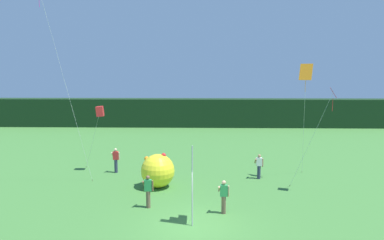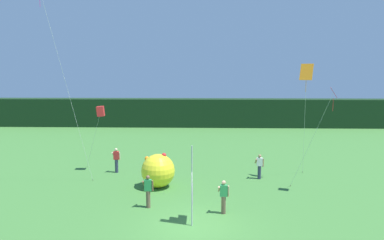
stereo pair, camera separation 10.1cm
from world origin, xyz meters
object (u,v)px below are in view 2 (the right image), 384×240
object	(u,v)px
person_far_right	(259,166)
inflatable_balloon	(158,171)
kite_red_box_0	(101,111)
person_mid_field	(148,190)
banner_flag	(192,186)
kite_orange_diamond_1	(306,76)
person_near_banner	(116,160)
person_far_left	(224,196)
kite_red_diamond_2	(330,100)
kite_magenta_diamond_3	(44,6)

from	to	relation	value
person_far_right	inflatable_balloon	size ratio (longest dim) A/B	0.77
kite_red_box_0	person_mid_field	bearing A→B (deg)	-57.04
banner_flag	kite_orange_diamond_1	distance (m)	10.81
person_near_banner	kite_orange_diamond_1	size ratio (longest dim) A/B	0.23
person_near_banner	kite_orange_diamond_1	world-z (taller)	kite_orange_diamond_1
kite_red_box_0	person_far_left	bearing A→B (deg)	-41.73
person_far_right	kite_red_box_0	xyz separation A→B (m)	(-10.69, 1.46, 3.35)
kite_red_box_0	kite_red_diamond_2	xyz separation A→B (m)	(14.06, -4.08, 1.13)
person_far_left	kite_magenta_diamond_3	distance (m)	14.65
person_far_right	kite_magenta_diamond_3	size ratio (longest dim) A/B	0.13
person_mid_field	kite_red_diamond_2	distance (m)	11.05
person_far_right	kite_red_box_0	size ratio (longest dim) A/B	0.35
person_mid_field	person_far_left	size ratio (longest dim) A/B	1.02
person_near_banner	kite_red_box_0	world-z (taller)	kite_red_box_0
person_far_right	banner_flag	bearing A→B (deg)	-121.40
kite_red_box_0	person_near_banner	bearing A→B (deg)	-16.14
person_far_right	kite_red_box_0	world-z (taller)	kite_red_box_0
inflatable_balloon	kite_red_diamond_2	world-z (taller)	kite_red_diamond_2
person_far_left	person_mid_field	bearing A→B (deg)	170.37
kite_orange_diamond_1	kite_magenta_diamond_3	size ratio (longest dim) A/B	0.62
person_mid_field	kite_orange_diamond_1	size ratio (longest dim) A/B	0.23
person_mid_field	inflatable_balloon	bearing A→B (deg)	88.11
person_far_right	kite_red_box_0	distance (m)	11.30
person_far_left	person_near_banner	bearing A→B (deg)	135.45
banner_flag	person_mid_field	bearing A→B (deg)	142.67
banner_flag	inflatable_balloon	xyz separation A→B (m)	(-2.19, 4.99, -0.75)
inflatable_balloon	kite_orange_diamond_1	bearing A→B (deg)	10.98
person_near_banner	person_far_left	distance (m)	9.78
person_far_left	kite_red_box_0	size ratio (longest dim) A/B	0.37
person_far_right	kite_orange_diamond_1	world-z (taller)	kite_orange_diamond_1
banner_flag	person_near_banner	bearing A→B (deg)	124.42
person_far_right	kite_orange_diamond_1	size ratio (longest dim) A/B	0.22
person_far_left	person_far_right	distance (m)	6.30
person_near_banner	kite_magenta_diamond_3	world-z (taller)	kite_magenta_diamond_3
person_far_right	kite_magenta_diamond_3	xyz separation A→B (m)	(-12.81, -1.67, 9.78)
kite_magenta_diamond_3	inflatable_balloon	bearing A→B (deg)	-1.43
kite_red_box_0	kite_orange_diamond_1	distance (m)	13.73
kite_red_diamond_2	person_near_banner	bearing A→B (deg)	163.81
kite_red_box_0	kite_orange_diamond_1	bearing A→B (deg)	-6.50
kite_orange_diamond_1	person_near_banner	bearing A→B (deg)	174.37
banner_flag	kite_red_box_0	bearing A→B (deg)	128.27
banner_flag	person_near_banner	world-z (taller)	banner_flag
kite_magenta_diamond_3	kite_orange_diamond_1	bearing A→B (deg)	5.88
person_mid_field	person_far_right	distance (m)	8.21
kite_red_diamond_2	banner_flag	bearing A→B (deg)	-150.85
person_mid_field	kite_red_diamond_2	size ratio (longest dim) A/B	0.28
person_mid_field	person_far_right	bearing A→B (deg)	38.08
person_far_right	kite_red_diamond_2	world-z (taller)	kite_red_diamond_2
person_near_banner	kite_red_diamond_2	size ratio (longest dim) A/B	0.28
kite_orange_diamond_1	kite_magenta_diamond_3	distance (m)	16.12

